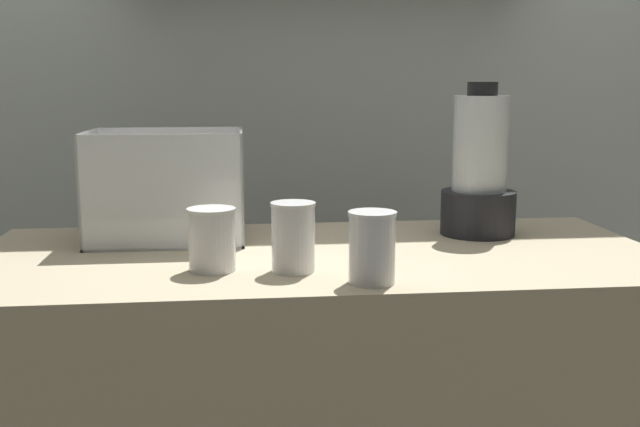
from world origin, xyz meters
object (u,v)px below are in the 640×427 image
(carrot_display_bin, at_px, (169,207))
(juice_cup_beet_left, at_px, (293,241))
(juice_cup_mango_far_left, at_px, (212,243))
(blender_pitcher, at_px, (479,175))
(juice_cup_pomegranate_middle, at_px, (372,250))

(carrot_display_bin, relative_size, juice_cup_beet_left, 2.60)
(carrot_display_bin, relative_size, juice_cup_mango_far_left, 2.86)
(juice_cup_mango_far_left, relative_size, juice_cup_beet_left, 0.91)
(blender_pitcher, xyz_separation_m, juice_cup_pomegranate_middle, (-0.32, -0.39, -0.08))
(juice_cup_beet_left, bearing_deg, carrot_display_bin, 128.47)
(carrot_display_bin, distance_m, blender_pitcher, 0.70)
(blender_pitcher, relative_size, juice_cup_beet_left, 2.68)
(blender_pitcher, xyz_separation_m, juice_cup_beet_left, (-0.44, -0.29, -0.08))
(carrot_display_bin, distance_m, juice_cup_mango_far_left, 0.31)
(blender_pitcher, height_order, juice_cup_pomegranate_middle, blender_pitcher)
(carrot_display_bin, height_order, juice_cup_mango_far_left, carrot_display_bin)
(carrot_display_bin, relative_size, juice_cup_pomegranate_middle, 2.66)
(blender_pitcher, bearing_deg, carrot_display_bin, 177.99)
(carrot_display_bin, distance_m, juice_cup_beet_left, 0.40)
(blender_pitcher, bearing_deg, juice_cup_pomegranate_middle, -129.24)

